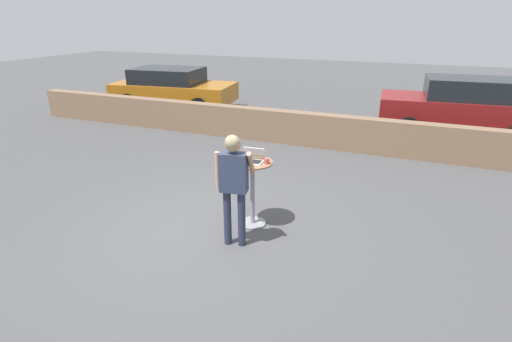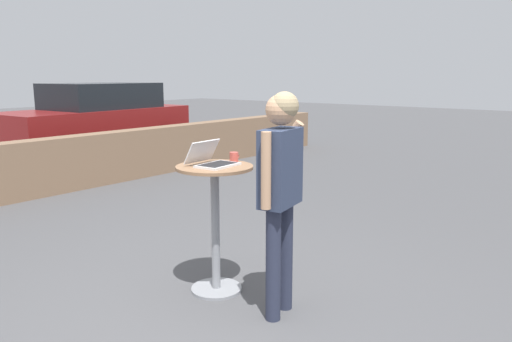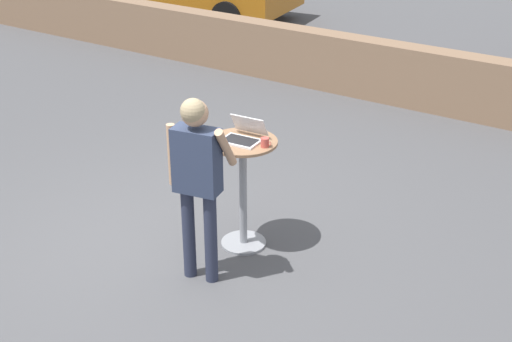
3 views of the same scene
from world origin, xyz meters
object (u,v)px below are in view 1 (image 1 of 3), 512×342
object	(u,v)px
laptop	(253,158)
parked_car_near_street	(462,108)
cafe_table	(252,185)
standing_person	(234,177)
parked_car_further_down	(173,88)
coffee_mug	(267,161)

from	to	relation	value
laptop	parked_car_near_street	distance (m)	7.29
cafe_table	standing_person	distance (m)	0.76
parked_car_further_down	parked_car_near_street	bearing A→B (deg)	-1.36
parked_car_further_down	laptop	bearing A→B (deg)	-48.84
laptop	parked_car_near_street	bearing A→B (deg)	63.27
cafe_table	parked_car_further_down	xyz separation A→B (m)	(-5.88, 6.74, 0.05)
cafe_table	coffee_mug	size ratio (longest dim) A/B	10.32
parked_car_further_down	coffee_mug	bearing A→B (deg)	-47.81
parked_car_near_street	parked_car_further_down	distance (m)	9.15
coffee_mug	parked_car_further_down	distance (m)	9.11
parked_car_near_street	parked_car_further_down	world-z (taller)	parked_car_near_street
cafe_table	laptop	bearing A→B (deg)	101.33
laptop	coffee_mug	world-z (taller)	laptop
cafe_table	coffee_mug	bearing A→B (deg)	-0.72
laptop	standing_person	xyz separation A→B (m)	(-0.00, -0.67, -0.05)
parked_car_further_down	standing_person	bearing A→B (deg)	-51.54
cafe_table	parked_car_near_street	xyz separation A→B (m)	(3.27, 6.52, 0.15)
cafe_table	laptop	world-z (taller)	laptop
parked_car_near_street	laptop	bearing A→B (deg)	-116.73
cafe_table	coffee_mug	distance (m)	0.49
coffee_mug	standing_person	xyz separation A→B (m)	(-0.24, -0.65, -0.05)
coffee_mug	standing_person	distance (m)	0.69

